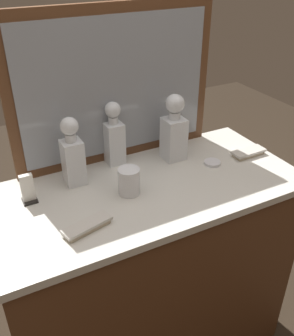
{
  "coord_description": "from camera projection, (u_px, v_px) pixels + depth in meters",
  "views": [
    {
      "loc": [
        -0.57,
        -1.08,
        1.73
      ],
      "look_at": [
        0.0,
        0.0,
        1.0
      ],
      "focal_mm": 41.15,
      "sensor_mm": 36.0,
      "label": 1
    }
  ],
  "objects": [
    {
      "name": "dresser_mirror",
      "position": [
        115.0,
        87.0,
        1.5
      ],
      "size": [
        0.85,
        0.03,
        0.62
      ],
      "color": "brown",
      "rests_on": "dresser"
    },
    {
      "name": "crystal_decanter_front",
      "position": [
        114.0,
        139.0,
        1.56
      ],
      "size": [
        0.07,
        0.07,
        0.27
      ],
      "color": "white",
      "rests_on": "dresser"
    },
    {
      "name": "crystal_tumbler_left",
      "position": [
        129.0,
        182.0,
        1.4
      ],
      "size": [
        0.08,
        0.08,
        0.1
      ],
      "color": "white",
      "rests_on": "dresser"
    },
    {
      "name": "crystal_decanter_center",
      "position": [
        174.0,
        134.0,
        1.59
      ],
      "size": [
        0.09,
        0.09,
        0.28
      ],
      "color": "white",
      "rests_on": "dresser"
    },
    {
      "name": "napkin_holder",
      "position": [
        28.0,
        191.0,
        1.35
      ],
      "size": [
        0.05,
        0.05,
        0.11
      ],
      "color": "black",
      "rests_on": "dresser"
    },
    {
      "name": "dresser",
      "position": [
        147.0,
        273.0,
        1.7
      ],
      "size": [
        1.21,
        0.57,
        0.92
      ],
      "color": "brown",
      "rests_on": "ground_plane"
    },
    {
      "name": "crystal_decanter_far_right",
      "position": [
        73.0,
        158.0,
        1.43
      ],
      "size": [
        0.07,
        0.07,
        0.27
      ],
      "color": "white",
      "rests_on": "dresser"
    },
    {
      "name": "porcelain_dish",
      "position": [
        212.0,
        163.0,
        1.6
      ],
      "size": [
        0.07,
        0.07,
        0.01
      ],
      "color": "silver",
      "rests_on": "dresser"
    },
    {
      "name": "silver_brush_left",
      "position": [
        248.0,
        153.0,
        1.66
      ],
      "size": [
        0.15,
        0.06,
        0.02
      ],
      "color": "#B7A88C",
      "rests_on": "dresser"
    },
    {
      "name": "silver_brush_rear",
      "position": [
        87.0,
        226.0,
        1.24
      ],
      "size": [
        0.18,
        0.09,
        0.02
      ],
      "color": "#B7A88C",
      "rests_on": "dresser"
    }
  ]
}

